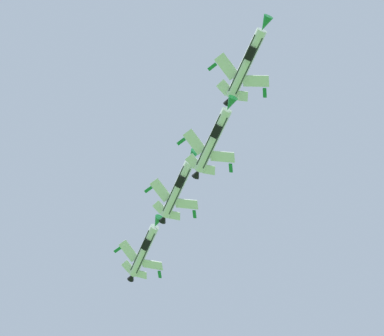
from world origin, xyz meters
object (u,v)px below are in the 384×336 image
object	(u,v)px
fighter_jet_right_wing	(178,188)
fighter_jet_left_wing	(213,139)
fighter_jet_lead	(247,63)
fighter_jet_left_outer	(144,250)

from	to	relation	value
fighter_jet_right_wing	fighter_jet_left_wing	bearing A→B (deg)	96.17
fighter_jet_lead	fighter_jet_left_wing	bearing A→B (deg)	-89.51
fighter_jet_left_outer	fighter_jet_lead	bearing A→B (deg)	93.02
fighter_jet_lead	fighter_jet_right_wing	distance (m)	26.06
fighter_jet_right_wing	fighter_jet_left_outer	bearing A→B (deg)	-87.38
fighter_jet_left_wing	fighter_jet_lead	bearing A→B (deg)	90.49
fighter_jet_left_wing	fighter_jet_right_wing	bearing A→B (deg)	-83.83
fighter_jet_left_wing	fighter_jet_right_wing	size ratio (longest dim) A/B	1.00
fighter_jet_lead	fighter_jet_left_wing	world-z (taller)	fighter_jet_lead
fighter_jet_lead	fighter_jet_left_outer	size ratio (longest dim) A/B	1.00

